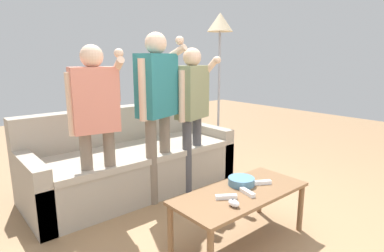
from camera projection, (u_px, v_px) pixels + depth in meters
name	position (u px, v px, depth m)	size (l,w,h in m)	color
ground_plane	(237.00, 238.00, 2.50)	(12.00, 12.00, 0.00)	#93704C
couch	(132.00, 162.00, 3.41)	(2.19, 0.90, 0.86)	#9E9384
coffee_table	(241.00, 198.00, 2.37)	(1.09, 0.48, 0.42)	brown
snack_bowl	(241.00, 181.00, 2.47)	(0.21, 0.21, 0.06)	teal
game_remote_nunchuk	(234.00, 203.00, 2.11)	(0.06, 0.09, 0.05)	white
floor_lamp	(220.00, 36.00, 3.82)	(0.32, 0.32, 1.93)	#2D2D33
player_left	(95.00, 113.00, 2.63)	(0.45, 0.36, 1.51)	#756656
player_center	(157.00, 98.00, 2.98)	(0.52, 0.33, 1.63)	#756656
player_right	(192.00, 103.00, 3.26)	(0.48, 0.31, 1.50)	#47474C
game_remote_wand_near	(226.00, 197.00, 2.23)	(0.15, 0.12, 0.03)	white
game_remote_wand_far	(262.00, 182.00, 2.49)	(0.15, 0.11, 0.03)	white
game_remote_wand_spare	(247.00, 192.00, 2.30)	(0.07, 0.15, 0.03)	white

